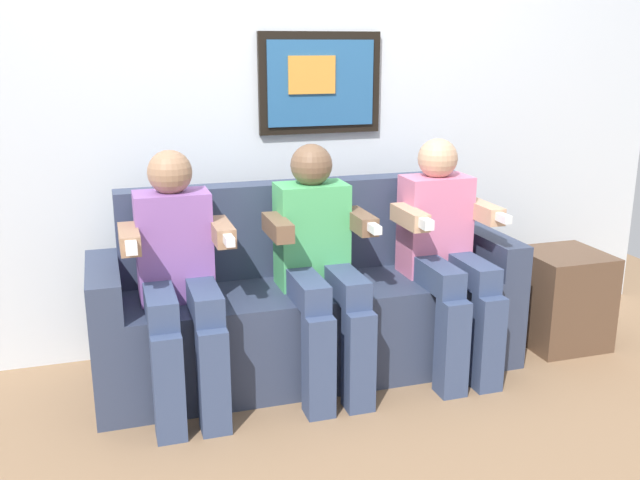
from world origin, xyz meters
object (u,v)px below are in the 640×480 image
at_px(person_on_right, 445,248).
at_px(couch, 309,308).
at_px(side_table_right, 562,298).
at_px(person_in_middle, 320,260).
at_px(person_on_left, 178,273).

bearing_deg(person_on_right, couch, 165.01).
bearing_deg(couch, side_table_right, -4.48).
bearing_deg(person_in_middle, couch, 90.17).
distance_m(person_on_left, side_table_right, 2.01).
xyz_separation_m(person_on_left, person_on_right, (1.25, 0.00, 0.00)).
xyz_separation_m(person_in_middle, person_on_right, (0.63, -0.00, 0.00)).
xyz_separation_m(couch, side_table_right, (1.35, -0.11, -0.06)).
distance_m(couch, person_on_left, 0.71).
relative_size(couch, person_on_left, 1.81).
relative_size(person_on_left, person_in_middle, 1.00).
xyz_separation_m(couch, person_in_middle, (0.00, -0.17, 0.29)).
bearing_deg(person_on_right, side_table_right, 4.83).
relative_size(couch, person_in_middle, 1.81).
height_order(person_in_middle, side_table_right, person_in_middle).
bearing_deg(person_in_middle, person_on_right, -0.04).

